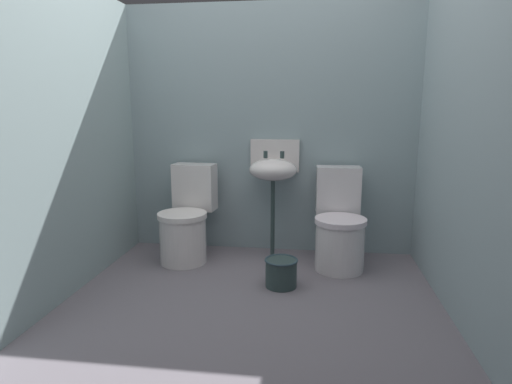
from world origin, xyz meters
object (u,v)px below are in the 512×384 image
toilet_right (339,227)px  bucket (281,272)px  sink (273,169)px  toilet_left (187,222)px

toilet_right → bucket: bearing=45.4°
bucket → sink: bearing=100.6°
bucket → toilet_right: bearing=47.7°
toilet_left → toilet_right: (1.26, -0.00, 0.00)m
toilet_right → bucket: (-0.43, -0.47, -0.21)m
toilet_left → sink: 0.85m
toilet_left → toilet_right: same height
toilet_left → bucket: toilet_left is taller
sink → bucket: (0.12, -0.66, -0.65)m
bucket → toilet_left: bearing=150.6°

